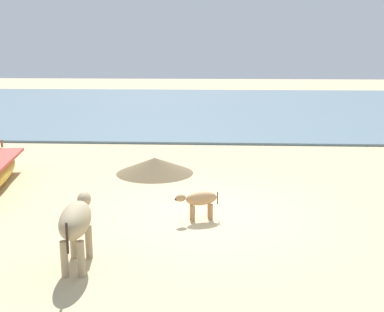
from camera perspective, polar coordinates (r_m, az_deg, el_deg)
name	(u,v)px	position (r m, az deg, el deg)	size (l,w,h in m)	color
ground	(205,214)	(9.34, 1.54, -6.95)	(80.00, 80.00, 0.00)	tan
sea_water	(213,107)	(25.69, 2.50, 5.90)	(60.00, 20.00, 0.08)	slate
cow_adult_dun	(76,221)	(7.21, -13.66, -7.56)	(0.52, 1.49, 0.97)	tan
calf_near_tan	(200,200)	(8.93, 0.94, -5.22)	(0.82, 0.45, 0.55)	tan
debris_pile_0	(155,165)	(12.26, -4.47, -1.14)	(1.98, 1.98, 0.41)	brown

